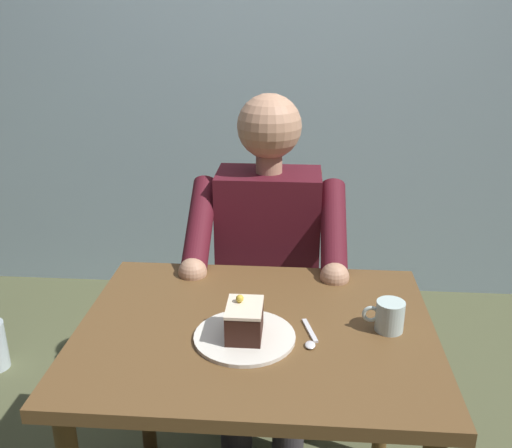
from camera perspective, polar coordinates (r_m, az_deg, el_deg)
The scene contains 8 objects.
cafe_rear_panel at distance 2.97m, azimuth 2.62°, elevation 21.08°, with size 6.40×0.12×3.00m, color #91A9B6.
dining_table at distance 1.57m, azimuth -0.02°, elevation -13.12°, with size 0.93×0.73×0.71m.
chair at distance 2.22m, azimuth 1.34°, elevation -5.55°, with size 0.42×0.42×0.91m.
seated_person at distance 2.00m, azimuth 1.10°, elevation -4.09°, with size 0.53×0.58×1.23m.
dessert_plate at distance 1.47m, azimuth -1.14°, elevation -11.18°, with size 0.26×0.26×0.01m, color silver.
cake_slice at distance 1.45m, azimuth -1.16°, elevation -9.58°, with size 0.09×0.12×0.10m.
coffee_cup at distance 1.53m, azimuth 13.13°, elevation -8.87°, with size 0.11×0.07×0.08m.
dessert_spoon at distance 1.47m, azimuth 5.41°, elevation -11.27°, with size 0.04×0.14×0.01m.
Camera 1 is at (-0.10, 1.30, 1.51)m, focal length 40.11 mm.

